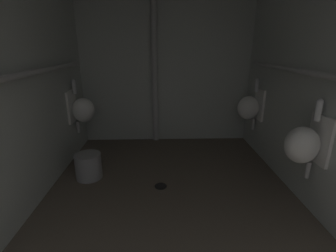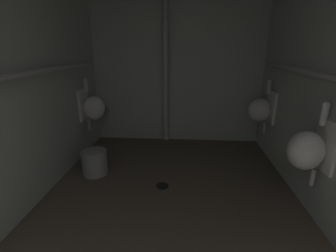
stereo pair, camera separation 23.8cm
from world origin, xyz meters
name	(u,v)px [view 1 (the left image)]	position (x,y,z in m)	size (l,w,h in m)	color
floor	(172,217)	(0.00, 1.98, -0.04)	(2.80, 4.08, 0.08)	brown
wall_back	(166,67)	(0.00, 3.99, 1.20)	(2.80, 0.06, 2.40)	#B5BBB5
urinal_left_mid	(82,109)	(-1.19, 3.37, 0.69)	(0.32, 0.30, 0.76)	white
urinal_right_mid	(304,144)	(1.19, 2.01, 0.69)	(0.32, 0.30, 0.76)	white
urinal_right_far	(250,107)	(1.19, 3.41, 0.69)	(0.32, 0.30, 0.76)	white
supply_pipe_left	(6,78)	(-1.28, 1.96, 1.29)	(0.06, 3.28, 0.06)	#B2B2B2
supply_pipe_right	(330,77)	(1.28, 1.98, 1.29)	(0.06, 3.33, 0.06)	#B2B2B2
standpipe_back_wall	(155,68)	(-0.18, 3.88, 1.20)	(0.09, 0.09, 2.35)	#B2B2B2
floor_drain	(161,186)	(-0.10, 2.46, 0.00)	(0.14, 0.14, 0.01)	black
waste_bin	(88,166)	(-0.97, 2.69, 0.15)	(0.31, 0.31, 0.30)	gray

